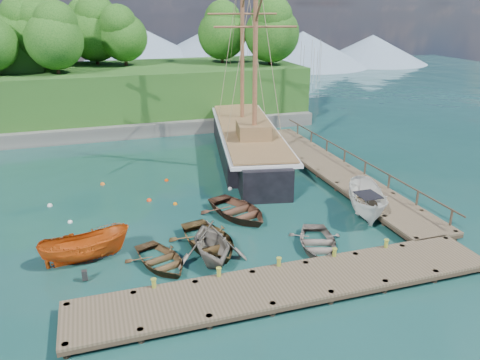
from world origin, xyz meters
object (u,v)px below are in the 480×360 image
object	(u,v)px
rowboat_4	(238,216)
schooner	(248,144)
motorboat_orange	(87,261)
rowboat_2	(209,247)
rowboat_3	(317,248)
rowboat_0	(161,265)
rowboat_1	(211,259)
cabin_boat_white	(366,216)

from	to	relation	value
rowboat_4	schooner	bearing A→B (deg)	49.46
rowboat_4	motorboat_orange	xyz separation A→B (m)	(-9.08, -2.75, 0.00)
rowboat_2	rowboat_3	distance (m)	5.89
schooner	rowboat_0	bearing A→B (deg)	-111.21
rowboat_1	rowboat_3	size ratio (longest dim) A/B	1.02
motorboat_orange	schooner	distance (m)	19.70
motorboat_orange	rowboat_3	bearing A→B (deg)	-107.77
rowboat_2	rowboat_3	size ratio (longest dim) A/B	1.18
rowboat_3	motorboat_orange	size ratio (longest dim) A/B	0.91
rowboat_3	schooner	xyz separation A→B (m)	(1.62, 16.62, 1.10)
rowboat_0	motorboat_orange	bearing A→B (deg)	136.84
rowboat_0	cabin_boat_white	xyz separation A→B (m)	(13.16, 1.97, 0.00)
rowboat_2	motorboat_orange	size ratio (longest dim) A/B	1.08
rowboat_0	cabin_boat_white	size ratio (longest dim) A/B	0.73
rowboat_0	rowboat_1	size ratio (longest dim) A/B	0.94
rowboat_2	rowboat_3	xyz separation A→B (m)	(5.59, -1.87, 0.00)
rowboat_1	rowboat_3	world-z (taller)	rowboat_1
rowboat_2	schooner	bearing A→B (deg)	53.17
rowboat_2	cabin_boat_white	size ratio (longest dim) A/B	0.90
rowboat_3	rowboat_4	distance (m)	5.91
rowboat_3	cabin_boat_white	size ratio (longest dim) A/B	0.76
rowboat_0	rowboat_3	distance (m)	8.42
rowboat_0	schooner	world-z (taller)	schooner
motorboat_orange	schooner	bearing A→B (deg)	-50.10
rowboat_2	motorboat_orange	xyz separation A→B (m)	(-6.38, 0.54, 0.00)
rowboat_3	rowboat_4	size ratio (longest dim) A/B	0.85
rowboat_0	motorboat_orange	xyz separation A→B (m)	(-3.59, 1.63, 0.00)
rowboat_0	schooner	bearing A→B (deg)	38.96
cabin_boat_white	rowboat_2	bearing A→B (deg)	-152.54
rowboat_3	rowboat_4	bearing A→B (deg)	138.71
rowboat_3	schooner	distance (m)	16.74
rowboat_3	cabin_boat_white	bearing A→B (deg)	49.46
rowboat_4	schooner	xyz separation A→B (m)	(4.51, 11.47, 1.10)
rowboat_1	cabin_boat_white	xyz separation A→B (m)	(10.57, 2.20, 0.00)
motorboat_orange	rowboat_4	bearing A→B (deg)	-79.56
cabin_boat_white	rowboat_4	bearing A→B (deg)	-174.79
rowboat_0	rowboat_4	distance (m)	7.02
cabin_boat_white	rowboat_0	bearing A→B (deg)	-148.88
rowboat_0	rowboat_2	world-z (taller)	rowboat_2
rowboat_3	motorboat_orange	bearing A→B (deg)	-171.95
rowboat_2	cabin_boat_white	xyz separation A→B (m)	(10.36, 0.88, 0.00)
rowboat_1	rowboat_3	distance (m)	5.83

